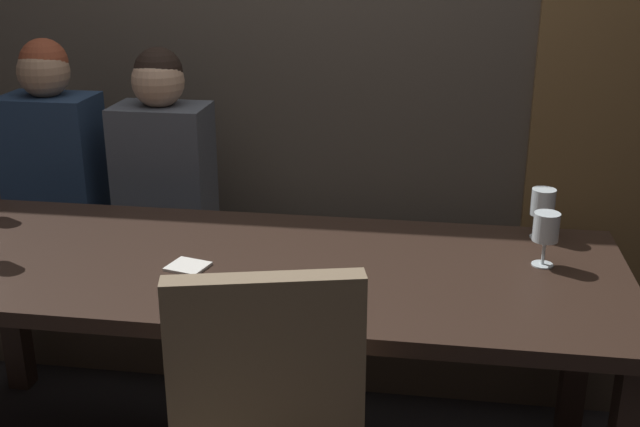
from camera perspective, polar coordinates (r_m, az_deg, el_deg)
The scene contains 7 objects.
dining_table at distance 2.39m, azimuth -4.71°, elevation -5.43°, with size 2.20×0.84×0.74m.
banquette_bench at distance 3.19m, azimuth -1.64°, elevation -6.99°, with size 2.50×0.44×0.45m.
diner_redhead at distance 3.30m, azimuth -18.85°, elevation 4.34°, with size 0.36×0.24×0.84m.
diner_bearded at distance 3.11m, azimuth -11.32°, elevation 3.93°, with size 0.36×0.24×0.82m.
wine_glass_center_front at distance 2.58m, azimuth 15.93°, elevation 0.71°, with size 0.08×0.08×0.16m.
wine_glass_end_left at distance 2.37m, azimuth 16.13°, elevation -1.14°, with size 0.08×0.08×0.16m.
folded_napkin at distance 2.34m, azimuth -9.60°, elevation -3.82°, with size 0.11×0.10×0.01m, color silver.
Camera 1 is at (0.52, -2.10, 1.68)m, focal length 43.95 mm.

